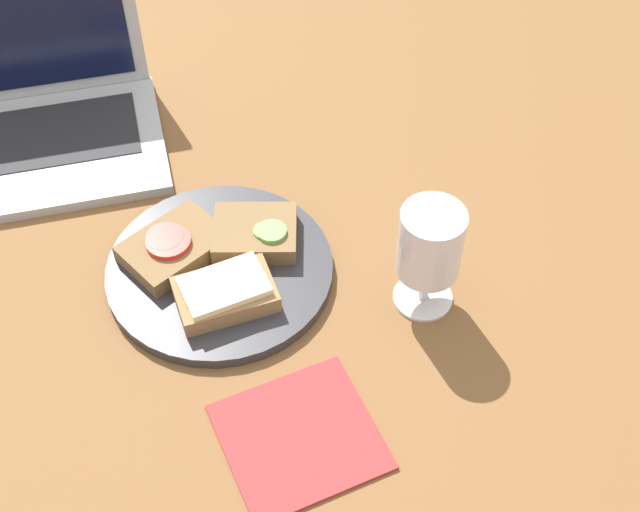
{
  "coord_description": "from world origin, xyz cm",
  "views": [
    {
      "loc": [
        -10.63,
        -64.56,
        80.71
      ],
      "look_at": [
        4.16,
        -4.19,
        8.0
      ],
      "focal_mm": 50.0,
      "sensor_mm": 36.0,
      "label": 1
    }
  ],
  "objects_px": {
    "sandwich_with_cheese": "(225,293)",
    "laptop": "(25,109)",
    "napkin": "(300,437)",
    "sandwich_with_cucumber": "(256,233)",
    "plate": "(219,268)",
    "wine_glass": "(430,248)",
    "sandwich_with_tomato": "(173,246)"
  },
  "relations": [
    {
      "from": "sandwich_with_cheese",
      "to": "laptop",
      "type": "xyz_separation_m",
      "value": [
        -0.2,
        0.34,
        0.02
      ]
    },
    {
      "from": "napkin",
      "to": "sandwich_with_cucumber",
      "type": "bearing_deg",
      "value": 88.43
    },
    {
      "from": "plate",
      "to": "napkin",
      "type": "relative_size",
      "value": 1.74
    },
    {
      "from": "sandwich_with_cucumber",
      "to": "napkin",
      "type": "height_order",
      "value": "sandwich_with_cucumber"
    },
    {
      "from": "sandwich_with_cheese",
      "to": "wine_glass",
      "type": "height_order",
      "value": "wine_glass"
    },
    {
      "from": "wine_glass",
      "to": "napkin",
      "type": "relative_size",
      "value": 0.92
    },
    {
      "from": "plate",
      "to": "laptop",
      "type": "height_order",
      "value": "laptop"
    },
    {
      "from": "sandwich_with_cucumber",
      "to": "wine_glass",
      "type": "xyz_separation_m",
      "value": [
        0.16,
        -0.12,
        0.06
      ]
    },
    {
      "from": "sandwich_with_tomato",
      "to": "laptop",
      "type": "height_order",
      "value": "laptop"
    },
    {
      "from": "sandwich_with_tomato",
      "to": "napkin",
      "type": "xyz_separation_m",
      "value": [
        0.09,
        -0.25,
        -0.02
      ]
    },
    {
      "from": "napkin",
      "to": "plate",
      "type": "bearing_deg",
      "value": 100.16
    },
    {
      "from": "sandwich_with_cheese",
      "to": "sandwich_with_tomato",
      "type": "relative_size",
      "value": 0.83
    },
    {
      "from": "sandwich_with_tomato",
      "to": "napkin",
      "type": "bearing_deg",
      "value": -71.08
    },
    {
      "from": "plate",
      "to": "sandwich_with_tomato",
      "type": "bearing_deg",
      "value": 149.3
    },
    {
      "from": "plate",
      "to": "laptop",
      "type": "distance_m",
      "value": 0.35
    },
    {
      "from": "plate",
      "to": "sandwich_with_tomato",
      "type": "height_order",
      "value": "sandwich_with_tomato"
    },
    {
      "from": "sandwich_with_cucumber",
      "to": "napkin",
      "type": "relative_size",
      "value": 0.75
    },
    {
      "from": "plate",
      "to": "sandwich_with_cheese",
      "type": "distance_m",
      "value": 0.06
    },
    {
      "from": "sandwich_with_cheese",
      "to": "wine_glass",
      "type": "relative_size",
      "value": 0.83
    },
    {
      "from": "plate",
      "to": "napkin",
      "type": "distance_m",
      "value": 0.23
    },
    {
      "from": "napkin",
      "to": "sandwich_with_tomato",
      "type": "bearing_deg",
      "value": 108.92
    },
    {
      "from": "sandwich_with_cheese",
      "to": "plate",
      "type": "bearing_deg",
      "value": 88.86
    },
    {
      "from": "sandwich_with_cucumber",
      "to": "napkin",
      "type": "bearing_deg",
      "value": -91.57
    },
    {
      "from": "sandwich_with_tomato",
      "to": "sandwich_with_cheese",
      "type": "bearing_deg",
      "value": -60.7
    },
    {
      "from": "plate",
      "to": "napkin",
      "type": "bearing_deg",
      "value": -79.84
    },
    {
      "from": "sandwich_with_cucumber",
      "to": "napkin",
      "type": "distance_m",
      "value": 0.25
    },
    {
      "from": "sandwich_with_cheese",
      "to": "wine_glass",
      "type": "bearing_deg",
      "value": -9.99
    },
    {
      "from": "laptop",
      "to": "napkin",
      "type": "xyz_separation_m",
      "value": [
        0.24,
        -0.51,
        -0.04
      ]
    },
    {
      "from": "wine_glass",
      "to": "napkin",
      "type": "xyz_separation_m",
      "value": [
        -0.17,
        -0.14,
        -0.08
      ]
    },
    {
      "from": "plate",
      "to": "sandwich_with_cheese",
      "type": "relative_size",
      "value": 2.28
    },
    {
      "from": "laptop",
      "to": "sandwich_with_tomato",
      "type": "bearing_deg",
      "value": -59.78
    },
    {
      "from": "sandwich_with_tomato",
      "to": "laptop",
      "type": "xyz_separation_m",
      "value": [
        -0.15,
        0.26,
        0.02
      ]
    }
  ]
}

